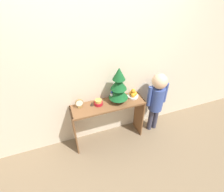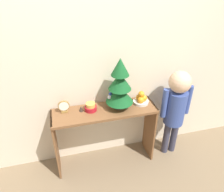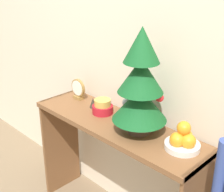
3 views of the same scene
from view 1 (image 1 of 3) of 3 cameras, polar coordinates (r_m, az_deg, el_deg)
The scene contains 9 objects.
ground_plane at distance 3.06m, azimuth -0.06°, elevation -15.59°, with size 12.00×12.00×0.00m, color #7A664C.
back_wall at distance 2.53m, azimuth -3.03°, elevation 9.02°, with size 7.00×0.05×2.50m, color beige.
console_table at distance 2.74m, azimuth -1.26°, elevation -5.52°, with size 1.13×0.33×0.75m.
mini_tree at distance 2.53m, azimuth 2.19°, elevation 3.19°, with size 0.29×0.29×0.57m.
fruit_bowl at distance 2.76m, azimuth 6.87°, elevation 0.53°, with size 0.17×0.17×0.15m.
singing_bowl at distance 2.60m, azimuth -4.47°, elevation -2.14°, with size 0.13×0.13×0.09m.
desk_clock at distance 2.57m, azimuth -10.60°, elevation -2.45°, with size 0.12×0.04×0.14m.
figurine at distance 2.59m, azimuth -6.68°, elevation -2.58°, with size 0.04×0.04×0.07m.
child_figure at distance 2.93m, azimuth 14.50°, elevation -0.03°, with size 0.36×0.24×1.13m.
Camera 1 is at (-0.65, -1.78, 2.40)m, focal length 28.00 mm.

